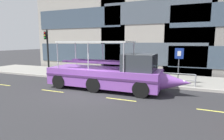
% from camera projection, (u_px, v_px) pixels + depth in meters
% --- Properties ---
extents(ground_plane, '(120.00, 120.00, 0.00)m').
position_uv_depth(ground_plane, '(89.00, 92.00, 11.81)').
color(ground_plane, '#2B2B2D').
extents(sidewalk, '(32.00, 4.80, 0.18)m').
position_uv_depth(sidewalk, '(119.00, 76.00, 16.92)').
color(sidewalk, gray).
rests_on(sidewalk, ground_plane).
extents(curb_edge, '(32.00, 0.18, 0.18)m').
position_uv_depth(curb_edge, '(108.00, 82.00, 14.64)').
color(curb_edge, '#B2ADA3').
rests_on(curb_edge, ground_plane).
extents(lane_centreline, '(25.80, 0.12, 0.01)m').
position_uv_depth(lane_centreline, '(84.00, 95.00, 11.23)').
color(lane_centreline, '#DBD64C').
rests_on(lane_centreline, ground_plane).
extents(curb_guardrail, '(12.25, 0.09, 0.86)m').
position_uv_depth(curb_guardrail, '(113.00, 73.00, 14.74)').
color(curb_guardrail, gray).
rests_on(curb_guardrail, sidewalk).
extents(traffic_light_pole, '(0.24, 0.46, 4.19)m').
position_uv_depth(traffic_light_pole, '(47.00, 47.00, 17.08)').
color(traffic_light_pole, black).
rests_on(traffic_light_pole, sidewalk).
extents(parking_sign, '(0.60, 0.12, 2.60)m').
position_uv_depth(parking_sign, '(179.00, 60.00, 13.29)').
color(parking_sign, '#4C4F54').
rests_on(parking_sign, sidewalk).
extents(leaned_bicycle, '(1.74, 0.46, 0.96)m').
position_uv_depth(leaned_bicycle, '(66.00, 71.00, 16.88)').
color(leaned_bicycle, black).
rests_on(leaned_bicycle, sidewalk).
extents(duck_tour_boat, '(9.64, 2.59, 3.27)m').
position_uv_depth(duck_tour_boat, '(111.00, 74.00, 12.43)').
color(duck_tour_boat, purple).
rests_on(duck_tour_boat, ground_plane).
extents(pedestrian_near_bow, '(0.34, 0.33, 1.53)m').
position_uv_depth(pedestrian_near_bow, '(155.00, 68.00, 14.94)').
color(pedestrian_near_bow, '#47423D').
rests_on(pedestrian_near_bow, sidewalk).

